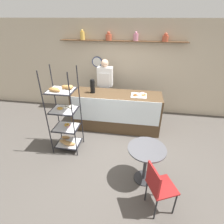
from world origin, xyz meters
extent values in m
plane|color=#4C4742|center=(0.00, 0.00, 0.00)|extent=(14.00, 14.00, 0.00)
cube|color=beige|center=(0.00, 2.21, 1.35)|extent=(10.00, 0.06, 2.70)
cube|color=#4C331E|center=(0.00, 2.06, 2.15)|extent=(3.48, 0.24, 0.02)
cylinder|color=gold|center=(-1.10, 2.06, 2.26)|extent=(0.13, 0.13, 0.21)
sphere|color=gold|center=(-1.10, 2.06, 2.39)|extent=(0.07, 0.07, 0.07)
cylinder|color=#B24C33|center=(-0.37, 2.06, 2.23)|extent=(0.17, 0.17, 0.15)
sphere|color=#B24C33|center=(-0.37, 2.06, 2.34)|extent=(0.09, 0.09, 0.09)
cylinder|color=#CC7F99|center=(0.37, 2.06, 2.24)|extent=(0.13, 0.13, 0.17)
sphere|color=#CC7F99|center=(0.37, 2.06, 2.35)|extent=(0.07, 0.07, 0.07)
cylinder|color=#B24C33|center=(1.14, 2.06, 2.23)|extent=(0.16, 0.16, 0.14)
sphere|color=#B24C33|center=(1.14, 2.06, 2.33)|extent=(0.09, 0.09, 0.09)
cylinder|color=navy|center=(-0.74, 2.16, 1.54)|extent=(0.31, 0.03, 0.31)
cylinder|color=white|center=(-0.74, 2.14, 1.54)|extent=(0.26, 0.00, 0.26)
cube|color=#4C3823|center=(0.00, 1.08, 0.50)|extent=(2.31, 0.71, 1.00)
cube|color=silver|center=(0.00, 0.72, 0.68)|extent=(2.21, 0.01, 0.64)
cylinder|color=black|center=(-1.26, -0.21, 0.95)|extent=(0.02, 0.02, 1.89)
cylinder|color=black|center=(-0.69, -0.21, 0.95)|extent=(0.02, 0.02, 1.89)
cylinder|color=black|center=(-1.26, 0.26, 0.95)|extent=(0.02, 0.02, 1.89)
cylinder|color=black|center=(-0.69, 0.26, 0.95)|extent=(0.02, 0.02, 1.89)
cube|color=black|center=(-0.97, 0.03, 0.12)|extent=(0.54, 0.45, 0.01)
cube|color=silver|center=(-0.97, 0.03, 0.13)|extent=(0.48, 0.40, 0.01)
ellipsoid|color=tan|center=(-0.97, -0.07, 0.18)|extent=(0.25, 0.13, 0.08)
ellipsoid|color=#B27F47|center=(-0.97, -0.03, 0.17)|extent=(0.18, 0.11, 0.07)
ellipsoid|color=#B27F47|center=(-0.88, -0.06, 0.18)|extent=(0.20, 0.10, 0.07)
ellipsoid|color=tan|center=(-1.10, 0.01, 0.17)|extent=(0.17, 0.10, 0.07)
ellipsoid|color=#B27F47|center=(-1.10, 0.17, 0.17)|extent=(0.21, 0.10, 0.06)
cube|color=black|center=(-0.97, 0.03, 0.56)|extent=(0.54, 0.45, 0.01)
cube|color=silver|center=(-0.97, 0.03, 0.57)|extent=(0.48, 0.40, 0.01)
torus|color=#EAB2C1|center=(-0.91, 0.04, 0.59)|extent=(0.12, 0.12, 0.03)
torus|color=gold|center=(-0.98, 0.08, 0.59)|extent=(0.12, 0.12, 0.04)
cube|color=black|center=(-0.97, 0.03, 1.00)|extent=(0.54, 0.45, 0.01)
cube|color=silver|center=(-0.97, 0.03, 1.01)|extent=(0.48, 0.40, 0.01)
torus|color=silver|center=(-0.83, 0.13, 1.03)|extent=(0.13, 0.13, 0.04)
torus|color=silver|center=(-0.96, 0.11, 1.03)|extent=(0.13, 0.13, 0.04)
torus|color=gold|center=(-1.05, 0.03, 1.03)|extent=(0.10, 0.10, 0.03)
torus|color=silver|center=(-0.85, 0.15, 1.03)|extent=(0.12, 0.12, 0.04)
torus|color=tan|center=(-1.07, 0.04, 1.03)|extent=(0.11, 0.11, 0.03)
cube|color=black|center=(-0.97, 0.03, 1.44)|extent=(0.54, 0.45, 0.01)
cube|color=silver|center=(-0.97, 0.03, 1.45)|extent=(0.48, 0.40, 0.01)
ellipsoid|color=olive|center=(-1.08, -0.06, 1.49)|extent=(0.20, 0.13, 0.08)
ellipsoid|color=#B27F47|center=(-0.82, 0.10, 1.50)|extent=(0.18, 0.10, 0.09)
ellipsoid|color=olive|center=(-0.82, 0.07, 1.49)|extent=(0.17, 0.12, 0.08)
ellipsoid|color=olive|center=(-1.02, -0.09, 1.49)|extent=(0.22, 0.11, 0.07)
ellipsoid|color=olive|center=(-0.90, 0.09, 1.50)|extent=(0.16, 0.09, 0.08)
cube|color=#282833|center=(-0.40, 1.65, 0.50)|extent=(0.25, 0.19, 0.99)
cube|color=silver|center=(-0.40, 1.65, 1.26)|extent=(0.41, 0.22, 0.53)
cube|color=silver|center=(-0.40, 1.54, 1.16)|extent=(0.29, 0.01, 0.44)
sphere|color=beige|center=(-0.40, 1.65, 1.63)|extent=(0.20, 0.20, 0.20)
cylinder|color=#262628|center=(0.77, -0.62, 0.01)|extent=(0.37, 0.37, 0.02)
cylinder|color=#333338|center=(0.77, -0.62, 0.37)|extent=(0.06, 0.06, 0.70)
cylinder|color=#4C4C51|center=(0.77, -0.62, 0.73)|extent=(0.67, 0.67, 0.02)
cylinder|color=black|center=(1.23, -1.23, 0.23)|extent=(0.02, 0.02, 0.47)
cylinder|color=black|center=(1.09, -0.94, 0.23)|extent=(0.02, 0.02, 0.47)
cylinder|color=black|center=(0.93, -1.36, 0.23)|extent=(0.02, 0.02, 0.47)
cylinder|color=black|center=(0.80, -1.07, 0.23)|extent=(0.02, 0.02, 0.47)
cube|color=maroon|center=(1.01, -1.15, 0.48)|extent=(0.50, 0.50, 0.03)
cube|color=maroon|center=(0.86, -1.22, 0.69)|extent=(0.18, 0.34, 0.40)
cylinder|color=black|center=(-0.61, 1.06, 1.16)|extent=(0.12, 0.12, 0.32)
ellipsoid|color=black|center=(-0.61, 1.06, 1.34)|extent=(0.10, 0.10, 0.05)
cube|color=silver|center=(0.57, 1.05, 1.01)|extent=(0.38, 0.34, 0.01)
torus|color=#EAB2C1|center=(0.65, 1.14, 1.03)|extent=(0.13, 0.13, 0.03)
torus|color=silver|center=(0.58, 1.04, 1.03)|extent=(0.10, 0.10, 0.03)
torus|color=tan|center=(0.68, 1.07, 1.03)|extent=(0.13, 0.13, 0.03)
torus|color=brown|center=(0.48, 1.01, 1.03)|extent=(0.11, 0.11, 0.03)
camera|label=1|loc=(0.55, -3.01, 2.74)|focal=28.00mm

